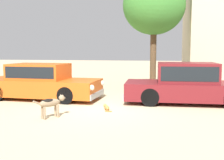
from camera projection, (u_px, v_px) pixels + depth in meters
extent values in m
plane|color=#CCB78E|center=(99.00, 107.00, 9.34)|extent=(80.00, 80.00, 0.00)
cube|color=#D15619|center=(41.00, 87.00, 10.88)|extent=(4.68, 2.03, 0.63)
cube|color=#D15619|center=(39.00, 71.00, 10.82)|extent=(2.20, 1.63, 0.60)
cube|color=black|center=(39.00, 71.00, 10.82)|extent=(2.03, 1.65, 0.42)
cube|color=#999BA0|center=(96.00, 94.00, 10.38)|extent=(0.23, 1.72, 0.20)
sphere|color=silver|center=(102.00, 83.00, 11.01)|extent=(0.20, 0.20, 0.20)
sphere|color=silver|center=(91.00, 88.00, 9.66)|extent=(0.20, 0.20, 0.20)
cube|color=red|center=(1.00, 80.00, 12.12)|extent=(0.05, 0.18, 0.18)
cylinder|color=black|center=(81.00, 89.00, 11.33)|extent=(0.63, 0.24, 0.62)
cylinder|color=black|center=(66.00, 95.00, 9.83)|extent=(0.63, 0.24, 0.62)
cylinder|color=black|center=(20.00, 87.00, 11.96)|extent=(0.63, 0.24, 0.62)
cube|color=maroon|center=(188.00, 91.00, 10.01)|extent=(4.46, 1.89, 0.60)
cube|color=maroon|center=(187.00, 73.00, 9.94)|extent=(2.07, 1.58, 0.70)
cube|color=black|center=(187.00, 72.00, 9.94)|extent=(1.91, 1.60, 0.49)
cube|color=#999BA0|center=(127.00, 94.00, 10.35)|extent=(0.16, 1.75, 0.20)
cube|color=red|center=(129.00, 83.00, 11.07)|extent=(0.04, 0.18, 0.18)
cube|color=red|center=(125.00, 88.00, 9.55)|extent=(0.04, 0.18, 0.18)
cylinder|color=black|center=(221.00, 92.00, 10.61)|extent=(0.63, 0.22, 0.62)
cylinder|color=black|center=(151.00, 91.00, 10.99)|extent=(0.63, 0.22, 0.62)
cylinder|color=black|center=(150.00, 97.00, 9.44)|extent=(0.63, 0.22, 0.62)
cylinder|color=#997F60|center=(55.00, 110.00, 8.01)|extent=(0.06, 0.06, 0.36)
cylinder|color=#997F60|center=(58.00, 111.00, 7.90)|extent=(0.06, 0.06, 0.36)
cylinder|color=#997F60|center=(42.00, 112.00, 7.74)|extent=(0.06, 0.06, 0.36)
cylinder|color=#997F60|center=(45.00, 113.00, 7.63)|extent=(0.06, 0.06, 0.36)
ellipsoid|color=#997F60|center=(50.00, 103.00, 7.79)|extent=(0.55, 0.61, 0.22)
ellipsoid|color=black|center=(48.00, 101.00, 7.75)|extent=(0.36, 0.38, 0.12)
sphere|color=#997F60|center=(62.00, 98.00, 8.03)|extent=(0.17, 0.17, 0.17)
cone|color=#997F60|center=(64.00, 98.00, 8.09)|extent=(0.13, 0.13, 0.09)
cone|color=#997F60|center=(61.00, 95.00, 8.06)|extent=(0.08, 0.08, 0.08)
cone|color=#997F60|center=(63.00, 95.00, 7.98)|extent=(0.08, 0.08, 0.08)
cylinder|color=#997F60|center=(37.00, 103.00, 7.53)|extent=(0.18, 0.20, 0.14)
ellipsoid|color=#B77F3D|center=(107.00, 108.00, 8.90)|extent=(0.29, 0.41, 0.14)
sphere|color=#B77F3D|center=(105.00, 106.00, 9.11)|extent=(0.12, 0.12, 0.12)
cone|color=#B77F3D|center=(104.00, 104.00, 9.10)|extent=(0.05, 0.05, 0.05)
cone|color=#B77F3D|center=(106.00, 104.00, 9.12)|extent=(0.05, 0.05, 0.05)
cylinder|color=#B77F3D|center=(108.00, 111.00, 8.62)|extent=(0.22, 0.07, 0.04)
cylinder|color=brown|center=(153.00, 60.00, 12.89)|extent=(0.28, 0.28, 2.87)
ellipsoid|color=#3D8433|center=(154.00, 5.00, 12.62)|extent=(2.82, 2.54, 2.68)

